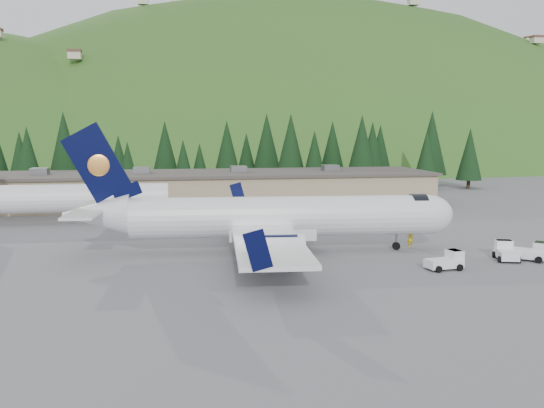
{
  "coord_description": "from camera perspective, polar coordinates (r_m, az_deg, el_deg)",
  "views": [
    {
      "loc": [
        -10.68,
        -57.26,
        12.12
      ],
      "look_at": [
        0.0,
        6.0,
        4.0
      ],
      "focal_mm": 40.0,
      "sensor_mm": 36.0,
      "label": 1
    }
  ],
  "objects": [
    {
      "name": "hills",
      "position": [
        288.35,
        3.88,
        -12.02
      ],
      "size": [
        614.0,
        330.0,
        300.0
      ],
      "color": "#334E1A",
      "rests_on": "ground"
    },
    {
      "name": "baggage_tug_a",
      "position": [
        54.32,
        16.14,
        -5.17
      ],
      "size": [
        3.31,
        2.26,
        1.66
      ],
      "rotation": [
        0.0,
        0.0,
        0.15
      ],
      "color": "white",
      "rests_on": "ground"
    },
    {
      "name": "airliner",
      "position": [
        58.79,
        -0.11,
        -1.35
      ],
      "size": [
        38.1,
        35.76,
        12.64
      ],
      "rotation": [
        0.0,
        0.0,
        -0.07
      ],
      "color": "white",
      "rests_on": "ground"
    },
    {
      "name": "tree_line",
      "position": [
        117.99,
        -6.41,
        4.98
      ],
      "size": [
        113.86,
        18.65,
        14.37
      ],
      "color": "black",
      "rests_on": "ground"
    },
    {
      "name": "terminal_building",
      "position": [
        95.9,
        -6.15,
        1.49
      ],
      "size": [
        71.0,
        17.0,
        6.1
      ],
      "color": "tan",
      "rests_on": "ground"
    },
    {
      "name": "ground",
      "position": [
        59.5,
        0.96,
        -4.54
      ],
      "size": [
        600.0,
        600.0,
        0.0
      ],
      "primitive_type": "plane",
      "color": "slate"
    },
    {
      "name": "second_airliner",
      "position": [
        81.01,
        -19.65,
        0.56
      ],
      "size": [
        27.5,
        11.0,
        10.05
      ],
      "color": "white",
      "rests_on": "ground"
    },
    {
      "name": "baggage_tug_b",
      "position": [
        60.47,
        23.16,
        -4.16
      ],
      "size": [
        3.68,
        3.43,
        1.8
      ],
      "rotation": [
        0.0,
        0.0,
        -0.68
      ],
      "color": "white",
      "rests_on": "ground"
    },
    {
      "name": "ramp_worker",
      "position": [
        63.16,
        12.87,
        -3.19
      ],
      "size": [
        0.68,
        0.46,
        1.82
      ],
      "primitive_type": "imported",
      "rotation": [
        0.0,
        0.0,
        3.18
      ],
      "color": "gold",
      "rests_on": "ground"
    },
    {
      "name": "baggage_tug_c",
      "position": [
        60.0,
        21.14,
        -4.19
      ],
      "size": [
        2.63,
        3.5,
        1.7
      ],
      "rotation": [
        0.0,
        0.0,
        1.28
      ],
      "color": "white",
      "rests_on": "ground"
    }
  ]
}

